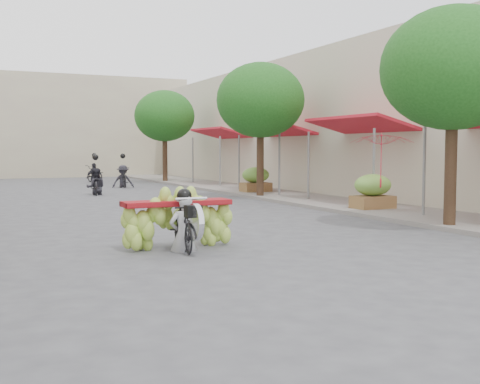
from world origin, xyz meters
name	(u,v)px	position (x,y,z in m)	size (l,w,h in m)	color
ground	(366,286)	(0.00, 0.00, 0.00)	(120.00, 120.00, 0.00)	#4F4F54
sidewalk_right	(284,194)	(7.00, 15.00, 0.06)	(4.00, 60.00, 0.12)	gray
shophouse_row_right	(397,124)	(11.99, 14.00, 3.00)	(9.77, 40.00, 6.00)	beige
far_building	(40,127)	(0.00, 38.00, 3.50)	(20.00, 6.00, 7.00)	#B4A98E
street_tree_near	(453,69)	(5.40, 4.00, 3.78)	(3.40, 3.40, 5.25)	#3A2719
street_tree_mid	(260,101)	(5.40, 14.00, 3.78)	(3.40, 3.40, 5.25)	#3A2719
street_tree_far	(165,116)	(5.40, 26.00, 3.78)	(3.40, 3.40, 5.25)	#3A2719
produce_crate_mid	(373,189)	(6.20, 8.00, 0.71)	(1.20, 0.88, 1.16)	brown
produce_crate_far	(256,178)	(6.20, 16.00, 0.71)	(1.20, 0.88, 1.16)	brown
banana_motorbike	(180,215)	(-1.36, 3.96, 0.67)	(2.20, 1.78, 1.96)	black
market_umbrella	(382,132)	(6.00, 7.33, 2.42)	(2.03, 2.03, 1.63)	red
pedestrian	(253,171)	(6.24, 16.34, 0.98)	(0.99, 0.87, 1.73)	white
bg_motorbike_a	(96,177)	(-0.01, 18.61, 0.74)	(0.93, 1.75, 1.95)	black
bg_motorbike_b	(123,171)	(2.19, 22.83, 0.83)	(1.11, 1.88, 1.95)	black
bg_motorbike_c	(94,169)	(1.85, 28.21, 0.78)	(1.07, 1.86, 1.95)	black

